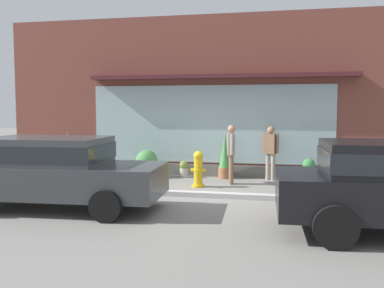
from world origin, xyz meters
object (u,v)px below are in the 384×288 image
object	(u,v)px
potted_plant_window_center	(147,163)
potted_plant_near_hydrant	(225,157)
potted_plant_window_left	(184,169)
parked_car_dark_gray	(54,168)
pedestrian_with_handbag	(231,150)
potted_plant_window_right	(309,170)
fire_hydrant	(198,169)
potted_plant_doorstep	(68,153)
pedestrian_passerby	(271,149)

from	to	relation	value
potted_plant_window_center	potted_plant_near_hydrant	bearing A→B (deg)	6.98
potted_plant_window_left	parked_car_dark_gray	bearing A→B (deg)	-110.23
parked_car_dark_gray	potted_plant_near_hydrant	distance (m)	5.55
pedestrian_with_handbag	parked_car_dark_gray	xyz separation A→B (m)	(-3.26, -3.76, -0.09)
potted_plant_window_right	potted_plant_window_center	size ratio (longest dim) A/B	0.81
fire_hydrant	potted_plant_window_left	bearing A→B (deg)	116.36
pedestrian_with_handbag	potted_plant_doorstep	size ratio (longest dim) A/B	1.19
pedestrian_with_handbag	potted_plant_window_right	xyz separation A→B (m)	(2.13, 0.79, -0.59)
potted_plant_window_left	potted_plant_near_hydrant	distance (m)	1.30
pedestrian_passerby	potted_plant_doorstep	xyz separation A→B (m)	(-6.43, -0.03, -0.26)
potted_plant_window_left	potted_plant_window_center	bearing A→B (deg)	-168.74
parked_car_dark_gray	pedestrian_passerby	bearing A→B (deg)	43.73
potted_plant_doorstep	potted_plant_near_hydrant	bearing A→B (deg)	1.07
pedestrian_with_handbag	parked_car_dark_gray	bearing A→B (deg)	127.77
fire_hydrant	pedestrian_with_handbag	world-z (taller)	pedestrian_with_handbag
potted_plant_window_center	potted_plant_doorstep	bearing A→B (deg)	175.92
potted_plant_doorstep	potted_plant_window_center	world-z (taller)	potted_plant_doorstep
pedestrian_with_handbag	potted_plant_window_right	size ratio (longest dim) A/B	2.43
pedestrian_with_handbag	potted_plant_near_hydrant	xyz separation A→B (m)	(-0.31, 0.94, -0.32)
fire_hydrant	potted_plant_doorstep	world-z (taller)	potted_plant_doorstep
potted_plant_near_hydrant	potted_plant_window_center	bearing A→B (deg)	-173.02
fire_hydrant	potted_plant_doorstep	distance (m)	4.81
fire_hydrant	potted_plant_doorstep	xyz separation A→B (m)	(-4.58, 1.48, 0.17)
potted_plant_near_hydrant	potted_plant_window_left	bearing A→B (deg)	-176.93
parked_car_dark_gray	potted_plant_doorstep	size ratio (longest dim) A/B	3.24
fire_hydrant	potted_plant_window_left	xyz separation A→B (m)	(-0.75, 1.51, -0.23)
pedestrian_passerby	potted_plant_doorstep	world-z (taller)	pedestrian_passerby
potted_plant_window_center	pedestrian_with_handbag	bearing A→B (deg)	-13.76
pedestrian_passerby	potted_plant_near_hydrant	distance (m)	1.39
potted_plant_window_left	potted_plant_near_hydrant	xyz separation A→B (m)	(1.24, 0.07, 0.37)
pedestrian_passerby	potted_plant_doorstep	bearing A→B (deg)	24.46
pedestrian_with_handbag	potted_plant_window_left	size ratio (longest dim) A/B	3.23
parked_car_dark_gray	potted_plant_window_left	bearing A→B (deg)	66.39
fire_hydrant	potted_plant_window_left	world-z (taller)	fire_hydrant
pedestrian_passerby	potted_plant_near_hydrant	world-z (taller)	pedestrian_passerby
pedestrian_with_handbag	potted_plant_doorstep	distance (m)	5.46
potted_plant_doorstep	potted_plant_window_center	bearing A→B (deg)	-4.08
parked_car_dark_gray	potted_plant_window_center	world-z (taller)	parked_car_dark_gray
fire_hydrant	potted_plant_window_center	xyz separation A→B (m)	(-1.86, 1.28, -0.05)
fire_hydrant	potted_plant_near_hydrant	world-z (taller)	potted_plant_near_hydrant
potted_plant_doorstep	potted_plant_window_left	bearing A→B (deg)	0.43
pedestrian_with_handbag	parked_car_dark_gray	world-z (taller)	pedestrian_with_handbag
parked_car_dark_gray	pedestrian_with_handbag	bearing A→B (deg)	45.68
pedestrian_passerby	potted_plant_window_center	size ratio (longest dim) A/B	1.89
pedestrian_with_handbag	potted_plant_near_hydrant	world-z (taller)	pedestrian_with_handbag
pedestrian_with_handbag	potted_plant_window_right	distance (m)	2.35
fire_hydrant	potted_plant_window_right	world-z (taller)	fire_hydrant
pedestrian_passerby	potted_plant_near_hydrant	bearing A→B (deg)	21.40
fire_hydrant	parked_car_dark_gray	size ratio (longest dim) A/B	0.22
pedestrian_passerby	potted_plant_window_center	world-z (taller)	pedestrian_passerby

